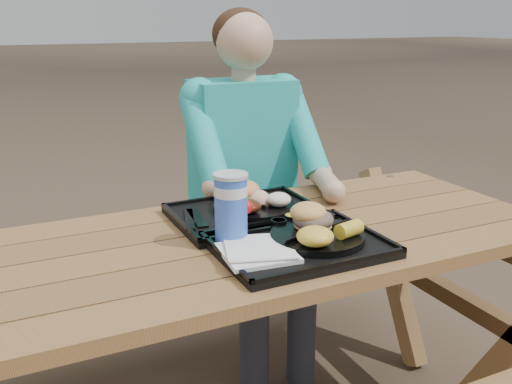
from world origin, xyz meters
name	(u,v)px	position (x,y,z in m)	size (l,w,h in m)	color
picnic_table	(256,347)	(0.00, 0.00, 0.38)	(1.80, 1.49, 0.75)	#999999
tray_near	(299,246)	(0.06, -0.15, 0.76)	(0.45, 0.35, 0.02)	black
tray_far	(247,215)	(0.04, 0.14, 0.76)	(0.45, 0.35, 0.02)	black
plate_near	(317,237)	(0.11, -0.15, 0.78)	(0.26, 0.26, 0.02)	black
plate_far	(254,207)	(0.07, 0.15, 0.78)	(0.26, 0.26, 0.02)	black
napkin_stack	(257,251)	(-0.08, -0.18, 0.78)	(0.18, 0.18, 0.02)	white
soda_cup	(231,209)	(-0.10, -0.06, 0.86)	(0.09, 0.09, 0.18)	blue
condiment_bbq	(279,224)	(0.06, -0.03, 0.78)	(0.05, 0.05, 0.03)	black
condiment_mustard	(292,219)	(0.11, -0.01, 0.78)	(0.05, 0.05, 0.03)	yellow
sandwich	(313,208)	(0.13, -0.11, 0.85)	(0.11, 0.11, 0.11)	#E7A851
mac_cheese	(315,236)	(0.06, -0.22, 0.81)	(0.10, 0.10, 0.05)	yellow
corn_cob	(349,229)	(0.17, -0.21, 0.81)	(0.07, 0.07, 0.04)	yellow
cutlery_far	(196,217)	(-0.13, 0.15, 0.77)	(0.03, 0.18, 0.01)	black
burger	(242,185)	(0.04, 0.20, 0.84)	(0.12, 0.12, 0.10)	#EB9252
baked_beans	(247,206)	(0.01, 0.09, 0.81)	(0.08, 0.08, 0.04)	#421D0D
potato_salad	(279,199)	(0.13, 0.10, 0.81)	(0.08, 0.08, 0.04)	white
diner	(244,205)	(0.22, 0.56, 0.64)	(0.48, 0.84, 1.28)	#19B5AD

